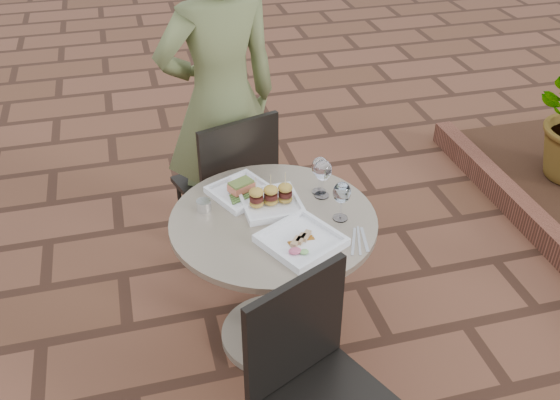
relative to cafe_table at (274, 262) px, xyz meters
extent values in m
plane|color=brown|center=(0.13, -0.17, -0.48)|extent=(60.00, 60.00, 0.00)
cylinder|color=gray|center=(0.00, 0.00, -0.46)|extent=(0.52, 0.52, 0.04)
cylinder|color=gray|center=(0.00, 0.00, -0.13)|extent=(0.08, 0.08, 0.70)
cylinder|color=gray|center=(0.00, 0.00, 0.23)|extent=(0.90, 0.90, 0.03)
cube|color=black|center=(-0.10, 0.73, -0.03)|extent=(0.55, 0.55, 0.03)
cube|color=black|center=(-0.04, 0.54, 0.22)|extent=(0.43, 0.16, 0.46)
cylinder|color=black|center=(0.03, 0.97, -0.26)|extent=(0.02, 0.02, 0.44)
cylinder|color=black|center=(-0.33, 0.86, -0.26)|extent=(0.02, 0.02, 0.44)
cylinder|color=black|center=(0.14, 0.61, -0.26)|extent=(0.02, 0.02, 0.44)
cylinder|color=black|center=(-0.22, 0.49, -0.26)|extent=(0.02, 0.02, 0.44)
cube|color=black|center=(-0.08, -0.63, 0.22)|extent=(0.41, 0.21, 0.46)
cylinder|color=black|center=(0.10, -0.56, -0.26)|extent=(0.02, 0.02, 0.44)
imported|color=#586035|center=(-0.07, 0.82, 0.42)|extent=(0.74, 0.56, 1.82)
cube|color=white|center=(-0.09, 0.22, 0.25)|extent=(0.33, 0.33, 0.01)
cube|color=#D86D4C|center=(-0.09, 0.22, 0.29)|extent=(0.13, 0.11, 0.03)
cube|color=#52612B|center=(-0.09, 0.22, 0.31)|extent=(0.12, 0.10, 0.01)
cube|color=white|center=(0.01, 0.09, 0.25)|extent=(0.26, 0.26, 0.01)
cube|color=white|center=(0.07, -0.20, 0.25)|extent=(0.38, 0.38, 0.01)
ellipsoid|color=#BF4E6D|center=(0.02, -0.27, 0.27)|extent=(0.05, 0.04, 0.02)
cylinder|color=white|center=(0.28, -0.08, 0.25)|extent=(0.06, 0.06, 0.00)
cylinder|color=white|center=(0.28, -0.08, 0.29)|extent=(0.01, 0.01, 0.08)
ellipsoid|color=white|center=(0.28, -0.08, 0.38)|extent=(0.08, 0.08, 0.10)
cylinder|color=white|center=(0.28, -0.08, 0.37)|extent=(0.06, 0.06, 0.04)
cylinder|color=white|center=(0.25, 0.14, 0.25)|extent=(0.06, 0.06, 0.00)
cylinder|color=white|center=(0.25, 0.14, 0.29)|extent=(0.01, 0.01, 0.08)
ellipsoid|color=white|center=(0.25, 0.14, 0.38)|extent=(0.08, 0.08, 0.10)
cylinder|color=white|center=(0.26, 0.11, 0.25)|extent=(0.07, 0.07, 0.00)
cylinder|color=white|center=(0.26, 0.11, 0.29)|extent=(0.01, 0.01, 0.08)
ellipsoid|color=white|center=(0.26, 0.11, 0.38)|extent=(0.08, 0.08, 0.10)
cylinder|color=silver|center=(-0.28, 0.14, 0.27)|extent=(0.07, 0.07, 0.05)
camera|label=1|loc=(-0.53, -2.11, 1.83)|focal=40.00mm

